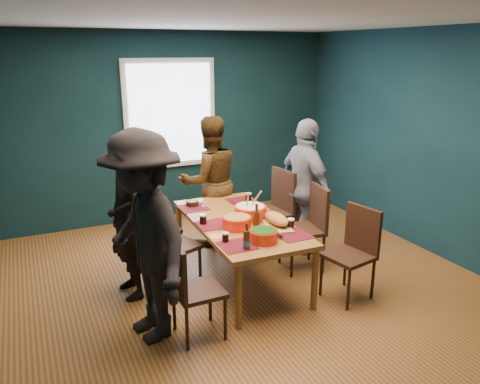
# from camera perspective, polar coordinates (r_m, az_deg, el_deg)

# --- Properties ---
(room) EXTENTS (5.01, 5.01, 2.71)m
(room) POSITION_cam_1_polar(r_m,az_deg,el_deg) (4.88, -0.83, 4.39)
(room) COLOR #98602C
(room) RESTS_ON ground
(dining_table) EXTENTS (0.97, 1.86, 0.70)m
(dining_table) POSITION_cam_1_polar(r_m,az_deg,el_deg) (4.98, -0.06, -4.21)
(dining_table) COLOR brown
(dining_table) RESTS_ON floor
(chair_left_far) EXTENTS (0.53, 0.53, 0.95)m
(chair_left_far) POSITION_cam_1_polar(r_m,az_deg,el_deg) (5.35, -11.00, -3.91)
(chair_left_far) COLOR black
(chair_left_far) RESTS_ON floor
(chair_left_mid) EXTENTS (0.58, 0.58, 1.01)m
(chair_left_mid) POSITION_cam_1_polar(r_m,az_deg,el_deg) (4.81, -9.19, -5.75)
(chair_left_mid) COLOR black
(chair_left_mid) RESTS_ON floor
(chair_left_near) EXTENTS (0.41, 0.41, 0.90)m
(chair_left_near) POSITION_cam_1_polar(r_m,az_deg,el_deg) (4.08, -6.25, -11.04)
(chair_left_near) COLOR black
(chair_left_near) RESTS_ON floor
(chair_right_far) EXTENTS (0.51, 0.51, 1.03)m
(chair_right_far) POSITION_cam_1_polar(r_m,az_deg,el_deg) (5.79, 4.37, -1.54)
(chair_right_far) COLOR black
(chair_right_far) RESTS_ON floor
(chair_right_mid) EXTENTS (0.50, 0.50, 0.97)m
(chair_right_mid) POSITION_cam_1_polar(r_m,az_deg,el_deg) (5.37, 8.50, -3.55)
(chair_right_mid) COLOR black
(chair_right_mid) RESTS_ON floor
(chair_right_near) EXTENTS (0.50, 0.50, 0.94)m
(chair_right_near) POSITION_cam_1_polar(r_m,az_deg,el_deg) (4.86, 13.84, -6.36)
(chair_right_near) COLOR black
(chair_right_near) RESTS_ON floor
(person_far_left) EXTENTS (0.44, 0.63, 1.63)m
(person_far_left) POSITION_cam_1_polar(r_m,az_deg,el_deg) (4.78, -13.53, -3.28)
(person_far_left) COLOR black
(person_far_left) RESTS_ON floor
(person_back) EXTENTS (0.84, 0.68, 1.66)m
(person_back) POSITION_cam_1_polar(r_m,az_deg,el_deg) (5.95, -3.66, 1.30)
(person_back) COLOR black
(person_back) RESTS_ON floor
(person_right) EXTENTS (0.44, 0.99, 1.66)m
(person_right) POSITION_cam_1_polar(r_m,az_deg,el_deg) (5.72, 7.94, 0.56)
(person_right) COLOR silver
(person_right) RESTS_ON floor
(person_near_left) EXTENTS (0.89, 1.29, 1.84)m
(person_near_left) POSITION_cam_1_polar(r_m,az_deg,el_deg) (4.01, -11.62, -5.51)
(person_near_left) COLOR black
(person_near_left) RESTS_ON floor
(bowl_salad) EXTENTS (0.30, 0.30, 0.12)m
(bowl_salad) POSITION_cam_1_polar(r_m,az_deg,el_deg) (4.73, -0.38, -3.67)
(bowl_salad) COLOR red
(bowl_salad) RESTS_ON dining_table
(bowl_dumpling) EXTENTS (0.34, 0.34, 0.32)m
(bowl_dumpling) POSITION_cam_1_polar(r_m,az_deg,el_deg) (5.00, 1.25, -2.39)
(bowl_dumpling) COLOR red
(bowl_dumpling) RESTS_ON dining_table
(bowl_herbs) EXTENTS (0.27, 0.27, 0.12)m
(bowl_herbs) POSITION_cam_1_polar(r_m,az_deg,el_deg) (4.41, 2.91, -5.29)
(bowl_herbs) COLOR red
(bowl_herbs) RESTS_ON dining_table
(cutting_board) EXTENTS (0.35, 0.61, 0.13)m
(cutting_board) POSITION_cam_1_polar(r_m,az_deg,el_deg) (4.81, 4.46, -3.44)
(cutting_board) COLOR tan
(cutting_board) RESTS_ON dining_table
(small_bowl) EXTENTS (0.15, 0.15, 0.06)m
(small_bowl) POSITION_cam_1_polar(r_m,az_deg,el_deg) (5.44, -5.83, -1.35)
(small_bowl) COLOR black
(small_bowl) RESTS_ON dining_table
(beer_bottle_a) EXTENTS (0.07, 0.07, 0.25)m
(beer_bottle_a) POSITION_cam_1_polar(r_m,az_deg,el_deg) (4.23, 0.82, -5.85)
(beer_bottle_a) COLOR #45260C
(beer_bottle_a) RESTS_ON dining_table
(beer_bottle_b) EXTENTS (0.07, 0.07, 0.28)m
(beer_bottle_b) POSITION_cam_1_polar(r_m,az_deg,el_deg) (4.66, 2.03, -3.45)
(beer_bottle_b) COLOR #45260C
(beer_bottle_b) RESTS_ON dining_table
(cola_glass_a) EXTENTS (0.07, 0.07, 0.09)m
(cola_glass_a) POSITION_cam_1_polar(r_m,az_deg,el_deg) (4.40, -1.79, -5.49)
(cola_glass_a) COLOR black
(cola_glass_a) RESTS_ON dining_table
(cola_glass_b) EXTENTS (0.07, 0.07, 0.10)m
(cola_glass_b) POSITION_cam_1_polar(r_m,az_deg,el_deg) (4.76, 6.20, -3.79)
(cola_glass_b) COLOR black
(cola_glass_b) RESTS_ON dining_table
(cola_glass_c) EXTENTS (0.07, 0.07, 0.10)m
(cola_glass_c) POSITION_cam_1_polar(r_m,az_deg,el_deg) (5.56, 1.04, -0.59)
(cola_glass_c) COLOR black
(cola_glass_c) RESTS_ON dining_table
(cola_glass_d) EXTENTS (0.08, 0.08, 0.10)m
(cola_glass_d) POSITION_cam_1_polar(r_m,az_deg,el_deg) (4.85, -4.52, -3.28)
(cola_glass_d) COLOR black
(cola_glass_d) RESTS_ON dining_table
(napkin_a) EXTENTS (0.21, 0.21, 0.00)m
(napkin_a) POSITION_cam_1_polar(r_m,az_deg,el_deg) (5.14, 3.55, -2.77)
(napkin_a) COLOR #F37366
(napkin_a) RESTS_ON dining_table
(napkin_b) EXTENTS (0.14, 0.14, 0.00)m
(napkin_b) POSITION_cam_1_polar(r_m,az_deg,el_deg) (4.55, -2.79, -5.40)
(napkin_b) COLOR #F37366
(napkin_b) RESTS_ON dining_table
(napkin_c) EXTENTS (0.17, 0.17, 0.00)m
(napkin_c) POSITION_cam_1_polar(r_m,az_deg,el_deg) (4.57, 7.15, -5.41)
(napkin_c) COLOR #F37366
(napkin_c) RESTS_ON dining_table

